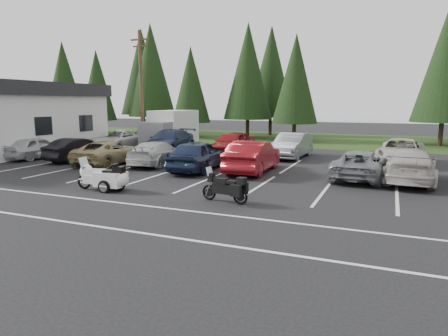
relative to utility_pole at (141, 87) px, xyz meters
The scene contains 31 objects.
ground 16.31m from the utility_pole, 50.19° to the right, with size 120.00×120.00×0.00m, color black.
grass_strip 16.31m from the utility_pole, 50.19° to the left, with size 80.00×16.00×0.01m, color #1F3310.
lake_water 45.47m from the utility_pole, 71.97° to the left, with size 70.00×50.00×0.02m, color slate.
utility_pole is the anchor object (origin of this frame).
box_truck 3.85m from the utility_pole, 14.04° to the left, with size 2.40×5.60×2.90m, color silver, non-canonical shape.
stall_markings 14.90m from the utility_pole, 45.00° to the right, with size 32.00×16.00×0.01m, color silver.
conifer_0 20.90m from the utility_pole, 149.74° to the left, with size 4.58×4.58×10.66m.
conifer_1 15.14m from the utility_pole, 142.52° to the left, with size 3.96×3.96×9.22m.
conifer_2 12.56m from the utility_pole, 119.05° to the left, with size 5.10×5.10×11.89m.
conifer_3 9.43m from the utility_pole, 93.04° to the left, with size 3.87×3.87×9.02m.
conifer_4 12.13m from the utility_pole, 65.36° to the left, with size 4.80×4.80×11.17m.
conifer_5 13.89m from the utility_pole, 43.83° to the left, with size 4.14×4.14×9.63m.
conifer_6 24.29m from the utility_pole, 24.66° to the left, with size 4.93×4.93×11.48m.
conifer_back_a 18.20m from the utility_pole, 123.69° to the left, with size 5.28×5.28×12.30m.
conifer_back_b 16.75m from the utility_pole, 68.84° to the left, with size 4.97×4.97×11.58m.
car_near_0 9.40m from the utility_pole, 106.61° to the right, with size 1.66×4.11×1.40m, color silver.
car_near_1 8.83m from the utility_pole, 85.30° to the right, with size 1.48×4.25×1.40m, color black.
car_near_2 9.63m from the utility_pole, 68.39° to the right, with size 2.25×4.88×1.36m, color #998958.
car_near_3 10.32m from the utility_pole, 51.15° to the right, with size 1.89×4.64×1.35m, color beige.
car_near_4 12.79m from the utility_pole, 42.62° to the right, with size 1.91×4.74×1.61m, color #18233D.
car_near_5 14.55m from the utility_pole, 32.69° to the right, with size 1.71×4.91×1.62m, color maroon.
car_near_6 18.98m from the utility_pole, 23.57° to the right, with size 2.21×4.79×1.33m, color slate.
car_near_7 20.87m from the utility_pole, 21.06° to the right, with size 2.12×5.21×1.51m, color #BBB2AB.
car_far_0 4.68m from the utility_pole, 104.58° to the right, with size 2.50×5.42×1.51m, color silver.
car_far_1 5.95m from the utility_pole, 32.64° to the right, with size 2.28×5.60×1.63m, color #19233F.
car_far_2 9.55m from the utility_pole, 13.85° to the right, with size 1.93×4.79×1.63m, color maroon.
car_far_3 13.07m from the utility_pole, ahead, with size 1.69×4.84×1.59m, color slate.
car_far_4 19.32m from the utility_pole, ahead, with size 2.42×5.25×1.46m, color #B6B3A7.
touring_motorcycle 16.43m from the utility_pole, 61.98° to the right, with size 2.43×0.75×1.35m, color white, non-canonical shape.
cargo_trailer 16.63m from the utility_pole, 60.50° to the right, with size 1.70×0.96×0.79m, color white, non-canonical shape.
adventure_motorcycle 19.43m from the utility_pole, 47.31° to the right, with size 2.07×0.72×1.26m, color black, non-canonical shape.
Camera 1 is at (8.23, -14.79, 3.53)m, focal length 32.00 mm.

